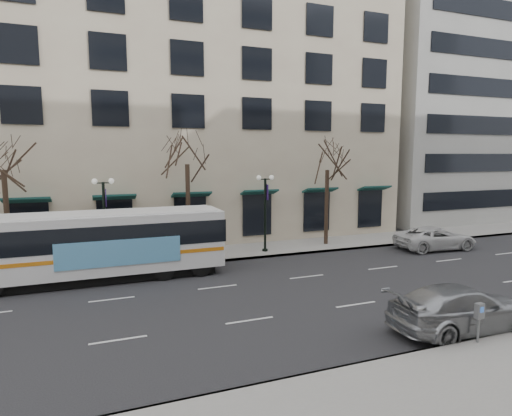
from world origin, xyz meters
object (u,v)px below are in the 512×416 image
tree_far_right (328,156)px  city_bus (98,243)px  lamp_post_left (105,218)px  silver_car (462,308)px  white_pickup (435,238)px  tree_far_mid (187,149)px  lamp_post_right (265,210)px  pay_station (479,314)px  tree_far_left (2,152)px

tree_far_right → city_bus: (-15.46, -3.07, -4.46)m
tree_far_right → lamp_post_left: size_ratio=1.55×
silver_car → white_pickup: silver_car is taller
tree_far_mid → lamp_post_left: tree_far_mid is taller
white_pickup → lamp_post_right: bearing=79.4°
tree_far_right → pay_station: tree_far_right is taller
lamp_post_right → silver_car: bearing=-81.5°
pay_station → lamp_post_right: bearing=94.3°
lamp_post_left → lamp_post_right: (10.00, 0.00, 0.00)m
tree_far_left → silver_car: 23.40m
lamp_post_left → white_pickup: size_ratio=0.93×
white_pickup → city_bus: bearing=92.9°
city_bus → silver_car: size_ratio=2.26×
lamp_post_left → silver_car: bearing=-49.6°
lamp_post_right → tree_far_right: bearing=6.9°
tree_far_right → lamp_post_right: (-4.99, -0.60, -3.48)m
tree_far_mid → city_bus: tree_far_mid is taller
tree_far_left → white_pickup: size_ratio=1.49×
tree_far_mid → lamp_post_right: size_ratio=1.64×
city_bus → pay_station: city_bus is taller
lamp_post_left → tree_far_left: bearing=173.2°
white_pickup → tree_far_mid: bearing=81.9°
lamp_post_left → white_pickup: bearing=-8.3°
tree_far_mid → pay_station: (6.53, -16.10, -5.75)m
city_bus → silver_car: 17.26m
city_bus → lamp_post_right: bearing=13.2°
tree_far_right → city_bus: size_ratio=0.61×
tree_far_mid → pay_station: size_ratio=6.17×
city_bus → pay_station: (11.99, -13.03, -0.80)m
tree_far_left → tree_far_mid: 10.00m
tree_far_left → city_bus: 7.25m
silver_car → pay_station: 1.43m
tree_far_mid → lamp_post_left: size_ratio=1.64×
lamp_post_left → lamp_post_right: 10.00m
tree_far_right → white_pickup: tree_far_right is taller
lamp_post_left → city_bus: (-0.47, -2.47, -0.99)m
tree_far_mid → pay_station: 18.30m
white_pickup → pay_station: white_pickup is taller
tree_far_mid → silver_car: size_ratio=1.46×
tree_far_left → tree_far_mid: (10.00, 0.00, 0.21)m
lamp_post_left → pay_station: size_ratio=3.76×
tree_far_right → lamp_post_left: tree_far_right is taller
tree_far_mid → silver_car: 17.53m
lamp_post_left → pay_station: bearing=-53.4°
tree_far_left → lamp_post_right: (15.01, -0.60, -3.75)m
tree_far_left → tree_far_right: size_ratio=1.03×
lamp_post_right → pay_station: (1.52, -15.50, -1.79)m
city_bus → silver_car: (12.58, -11.76, -1.11)m
tree_far_mid → tree_far_right: 10.01m
tree_far_left → pay_station: 23.73m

